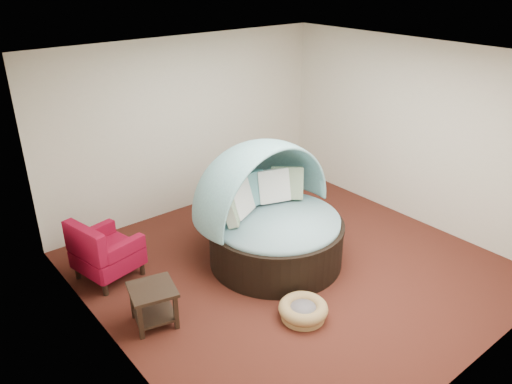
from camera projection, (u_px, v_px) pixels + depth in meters
floor at (292, 267)px, 6.80m from camera, size 5.00×5.00×0.00m
wall_back at (188, 126)px, 7.97m from camera, size 5.00×0.00×5.00m
wall_front at (487, 256)px, 4.45m from camera, size 5.00×0.00×5.00m
wall_left at (105, 236)px, 4.78m from camera, size 0.00×5.00×5.00m
wall_right at (414, 133)px, 7.64m from camera, size 0.00×5.00×5.00m
ceiling at (299, 58)px, 5.62m from camera, size 5.00×5.00×0.00m
canopy_daybed at (271, 208)px, 6.70m from camera, size 2.05×1.94×1.69m
pet_basket at (303, 310)px, 5.80m from camera, size 0.71×0.71×0.20m
red_armchair at (104, 252)px, 6.41m from camera, size 0.87×0.87×0.86m
side_table at (153, 300)px, 5.63m from camera, size 0.61×0.61×0.48m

